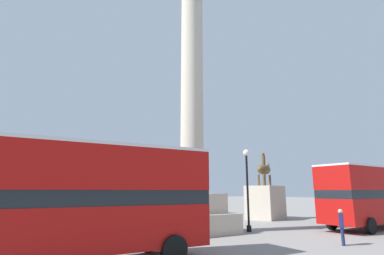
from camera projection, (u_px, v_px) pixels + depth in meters
The scene contains 7 objects.
ground_plane at pixel (192, 233), 19.00m from camera, with size 200.00×200.00×0.00m, color gray.
monument_column at pixel (192, 137), 20.29m from camera, with size 4.57×4.57×19.39m.
bus_a at pixel (66, 197), 10.63m from camera, with size 10.66×3.15×4.31m.
bus_b at pixel (377, 194), 21.93m from camera, with size 11.42×3.01×4.30m.
equestrian_statue at pixel (265, 199), 28.49m from camera, with size 4.29×3.64×6.30m.
street_lamp at pixel (247, 182), 19.97m from camera, with size 0.45×0.45×5.36m.
pedestrian_near_lamp at pixel (342, 225), 14.71m from camera, with size 0.48×0.37×1.71m.
Camera 1 is at (-10.80, -16.81, 2.58)m, focal length 28.00 mm.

